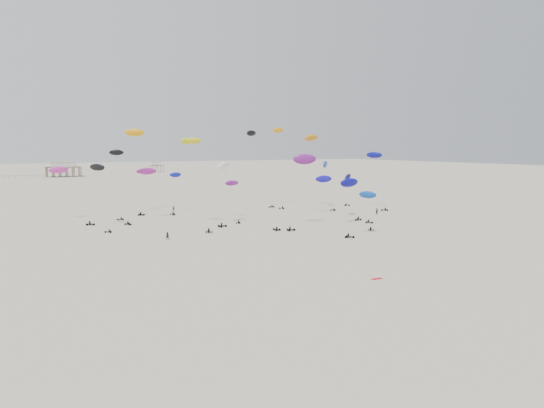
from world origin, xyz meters
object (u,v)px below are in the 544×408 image
rig_9 (256,145)px  rig_4 (133,149)px  rig_0 (362,207)px  spectator_0 (167,240)px  pavilion_small (157,168)px  pavilion_main (63,170)px

rig_9 → rig_4: bearing=131.3°
rig_0 → spectator_0: (-39.04, 15.49, -6.33)m
rig_4 → pavilion_small: bearing=-129.2°
pavilion_small → rig_9: 242.59m
pavilion_small → rig_4: size_ratio=0.37×
spectator_0 → pavilion_main: bearing=-82.0°
rig_4 → rig_0: bearing=109.7°
pavilion_main → spectator_0: 256.50m
pavilion_small → rig_4: 270.88m
pavilion_small → rig_0: size_ratio=0.87×
rig_9 → pavilion_main: bearing=27.5°
pavilion_small → spectator_0: 297.69m
rig_9 → spectator_0: 67.93m
rig_4 → rig_9: bearing=-178.8°
spectator_0 → rig_0: bearing=169.0°
spectator_0 → rig_4: bearing=-80.3°
rig_0 → pavilion_small: bearing=-136.8°
pavilion_main → pavilion_small: bearing=23.2°
rig_0 → rig_9: bearing=-134.1°
rig_0 → spectator_0: size_ratio=5.02×
rig_4 → spectator_0: (-0.45, -28.31, -18.97)m
rig_0 → rig_9: rig_9 is taller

